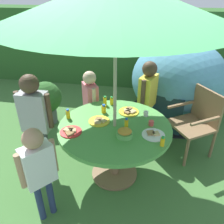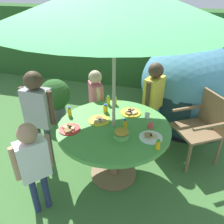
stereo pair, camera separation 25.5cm
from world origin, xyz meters
name	(u,v)px [view 1 (the left image)]	position (x,y,z in m)	size (l,w,h in m)	color
ground_plane	(114,174)	(0.00, 0.00, -0.01)	(10.00, 10.00, 0.02)	#3D6B33
hedge_backdrop	(136,48)	(0.00, 3.15, 0.84)	(9.00, 0.70, 1.69)	#285623
garden_table	(115,135)	(0.00, 0.00, 0.62)	(1.31, 1.31, 0.75)	brown
patio_umbrella	(116,0)	(0.00, 0.00, 2.06)	(2.18, 2.18, 2.25)	#B7AD8C
wooden_chair	(197,119)	(1.06, 0.69, 0.54)	(0.70, 0.71, 0.95)	brown
dome_tent	(178,80)	(0.86, 1.76, 0.68)	(2.02, 2.02, 1.38)	teal
potted_plant	(46,100)	(-1.36, 1.08, 0.44)	(0.53, 0.53, 0.75)	#595960
child_in_yellow_shirt	(148,92)	(0.35, 0.91, 0.80)	(0.28, 0.40, 1.25)	navy
child_in_pink_shirt	(90,98)	(-0.48, 0.74, 0.72)	(0.29, 0.33, 1.12)	#3F3F47
child_in_grey_shirt	(35,112)	(-0.98, 0.01, 0.84)	(0.44, 0.22, 1.31)	#3F3F47
child_in_white_shirt	(38,165)	(-0.61, -0.72, 0.71)	(0.31, 0.32, 1.11)	navy
snack_bowl	(125,133)	(0.14, -0.19, 0.79)	(0.18, 0.18, 0.09)	#66B259
plate_near_left	(99,121)	(-0.20, 0.06, 0.76)	(0.25, 0.25, 0.03)	yellow
plate_mid_right	(153,134)	(0.44, -0.11, 0.76)	(0.25, 0.25, 0.03)	white
plate_far_right	(71,131)	(-0.46, -0.21, 0.76)	(0.24, 0.24, 0.03)	red
plate_front_edge	(129,111)	(0.13, 0.34, 0.76)	(0.26, 0.26, 0.03)	yellow
juice_bottle_near_right	(126,123)	(0.13, -0.01, 0.81)	(0.04, 0.04, 0.12)	yellow
juice_bottle_far_left	(162,141)	(0.53, -0.28, 0.80)	(0.05, 0.05, 0.11)	yellow
juice_bottle_center_front	(112,101)	(-0.12, 0.52, 0.81)	(0.05, 0.05, 0.11)	yellow
juice_bottle_center_back	(105,101)	(-0.21, 0.49, 0.81)	(0.05, 0.05, 0.13)	yellow
juice_bottle_mid_left	(68,114)	(-0.59, 0.08, 0.81)	(0.05, 0.05, 0.12)	yellow
juice_bottle_back_edge	(104,109)	(-0.19, 0.28, 0.81)	(0.06, 0.06, 0.11)	yellow
cup_near	(151,123)	(0.41, 0.08, 0.78)	(0.06, 0.06, 0.06)	#E04C47
cup_far	(146,114)	(0.34, 0.28, 0.78)	(0.06, 0.06, 0.06)	white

